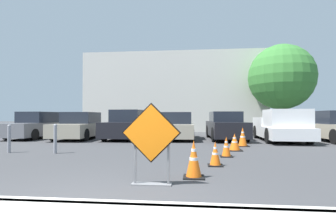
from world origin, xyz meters
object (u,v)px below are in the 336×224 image
pickup_truck (282,127)px  bollard_second (9,138)px  traffic_cone_third (226,147)px  bollard_nearest (55,138)px  road_closed_sign (151,140)px  parked_car_fifth (225,126)px  parked_car_second (81,127)px  traffic_cone_nearest (194,159)px  traffic_cone_fifth (243,137)px  traffic_cone_fourth (235,142)px  parked_car_third (128,126)px  parked_car_fourth (176,127)px  parked_car_sixth (336,127)px  traffic_cone_second (215,154)px  parked_car_nearest (38,126)px

pickup_truck → bollard_second: 12.02m
traffic_cone_third → bollard_nearest: (-5.73, 0.14, 0.22)m
road_closed_sign → parked_car_fifth: size_ratio=0.32×
parked_car_second → pickup_truck: 10.83m
traffic_cone_nearest → traffic_cone_third: (1.00, 2.91, -0.07)m
traffic_cone_third → parked_car_fifth: (0.68, 6.27, 0.41)m
traffic_cone_fifth → traffic_cone_fourth: bearing=-110.9°
parked_car_third → traffic_cone_third: bearing=131.4°
traffic_cone_third → bollard_second: size_ratio=0.64×
parked_car_fourth → bollard_nearest: (-3.71, -6.12, -0.15)m
road_closed_sign → traffic_cone_fifth: 7.15m
traffic_cone_fifth → bollard_second: bearing=-161.5°
traffic_cone_fifth → parked_car_sixth: size_ratio=0.18×
parked_car_second → pickup_truck: (10.81, -0.50, 0.03)m
traffic_cone_nearest → parked_car_sixth: (7.10, 8.59, 0.33)m
traffic_cone_fifth → parked_car_fourth: (-3.05, 3.30, 0.29)m
parked_car_third → parked_car_sixth: size_ratio=1.01×
bollard_nearest → road_closed_sign: bearing=-43.4°
parked_car_second → parked_car_third: bearing=-177.7°
traffic_cone_fourth → bollard_second: 8.03m
road_closed_sign → traffic_cone_nearest: (0.78, 0.68, -0.46)m
traffic_cone_nearest → parked_car_fourth: (-1.02, 9.18, 0.30)m
parked_car_sixth → bollard_second: parked_car_sixth is taller
traffic_cone_fifth → road_closed_sign: bearing=-113.1°
traffic_cone_third → road_closed_sign: bearing=-116.3°
traffic_cone_fifth → parked_car_second: bearing=160.9°
traffic_cone_second → parked_car_fourth: bearing=101.3°
traffic_cone_fifth → parked_car_third: (-5.76, 3.14, 0.34)m
traffic_cone_fifth → parked_car_sixth: 5.76m
parked_car_fourth → bollard_nearest: size_ratio=4.41×
parked_car_nearest → parked_car_fourth: parked_car_nearest is taller
traffic_cone_fourth → parked_car_third: bearing=138.7°
traffic_cone_third → parked_car_fourth: bearing=107.9°
traffic_cone_third → traffic_cone_nearest: bearing=-109.0°
bollard_second → road_closed_sign: bearing=-33.5°
parked_car_fourth → pickup_truck: bearing=169.3°
parked_car_fifth → bollard_nearest: (-6.42, -6.13, -0.18)m
parked_car_nearest → parked_car_fourth: size_ratio=1.02×
parked_car_second → parked_car_fourth: parked_car_second is taller
parked_car_second → parked_car_third: 2.72m
parked_car_third → road_closed_sign: bearing=110.6°
traffic_cone_fourth → parked_car_sixth: (5.62, 4.14, 0.40)m
parked_car_fifth → pickup_truck: size_ratio=0.92×
traffic_cone_third → bollard_second: bearing=178.9°
traffic_cone_fourth → bollard_nearest: size_ratio=0.63×
traffic_cone_fourth → parked_car_nearest: size_ratio=0.14×
parked_car_fifth → parked_car_second: bearing=-0.2°
parked_car_fourth → parked_car_sixth: bearing=174.2°
traffic_cone_third → parked_car_second: size_ratio=0.14×
parked_car_second → parked_car_fourth: 5.43m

